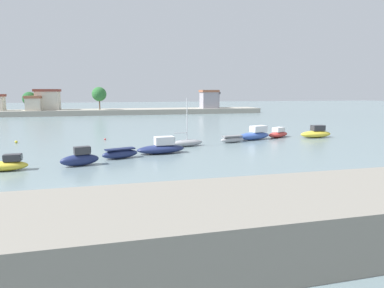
{
  "coord_description": "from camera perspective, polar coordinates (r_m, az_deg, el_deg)",
  "views": [
    {
      "loc": [
        2.17,
        -21.51,
        6.73
      ],
      "look_at": [
        11.2,
        15.53,
        0.58
      ],
      "focal_mm": 30.27,
      "sensor_mm": 36.0,
      "label": 1
    }
  ],
  "objects": [
    {
      "name": "moored_boat_1",
      "position": [
        32.18,
        -29.85,
        -3.19
      ],
      "size": [
        3.6,
        1.4,
        1.42
      ],
      "rotation": [
        0.0,
        0.0,
        0.02
      ],
      "color": "yellow",
      "rests_on": "ground"
    },
    {
      "name": "moored_boat_9",
      "position": [
        51.53,
        21.02,
        1.8
      ],
      "size": [
        4.9,
        1.77,
        1.84
      ],
      "rotation": [
        0.0,
        0.0,
        0.0
      ],
      "color": "yellow",
      "rests_on": "ground"
    },
    {
      "name": "ground_plane",
      "position": [
        22.64,
        -18.76,
        -8.63
      ],
      "size": [
        400.0,
        400.0,
        0.0
      ],
      "primitive_type": "plane",
      "color": "slate"
    },
    {
      "name": "moored_boat_8",
      "position": [
        50.18,
        14.94,
        1.79
      ],
      "size": [
        4.55,
        3.47,
        1.5
      ],
      "rotation": [
        0.0,
        0.0,
        0.5
      ],
      "color": "#C63833",
      "rests_on": "ground"
    },
    {
      "name": "moored_boat_5",
      "position": [
        40.42,
        -0.87,
        0.25
      ],
      "size": [
        4.29,
        2.04,
        6.0
      ],
      "rotation": [
        0.0,
        0.0,
        0.19
      ],
      "color": "#9E9EA3",
      "rests_on": "ground"
    },
    {
      "name": "mooring_buoy_1",
      "position": [
        47.2,
        -15.06,
        0.81
      ],
      "size": [
        0.25,
        0.25,
        0.25
      ],
      "primitive_type": "sphere",
      "color": "red",
      "rests_on": "ground"
    },
    {
      "name": "moored_boat_3",
      "position": [
        33.88,
        -12.55,
        -1.66
      ],
      "size": [
        3.89,
        2.17,
        1.03
      ],
      "rotation": [
        0.0,
        0.0,
        0.3
      ],
      "color": "navy",
      "rests_on": "ground"
    },
    {
      "name": "moored_boat_6",
      "position": [
        43.81,
        7.12,
        0.84
      ],
      "size": [
        3.67,
        1.74,
        0.93
      ],
      "rotation": [
        0.0,
        0.0,
        0.21
      ],
      "color": "#9E9EA3",
      "rests_on": "ground"
    },
    {
      "name": "distant_shoreline",
      "position": [
        101.45,
        -15.01,
        6.21
      ],
      "size": [
        96.63,
        10.27,
        8.17
      ],
      "color": "#9E998C",
      "rests_on": "ground"
    },
    {
      "name": "mooring_buoy_2",
      "position": [
        48.76,
        -28.57,
        0.33
      ],
      "size": [
        0.37,
        0.37,
        0.37
      ],
      "primitive_type": "sphere",
      "color": "yellow",
      "rests_on": "ground"
    },
    {
      "name": "moored_boat_7",
      "position": [
        46.92,
        11.0,
        1.66
      ],
      "size": [
        5.75,
        3.22,
        1.95
      ],
      "rotation": [
        0.0,
        0.0,
        0.29
      ],
      "color": "#3856A8",
      "rests_on": "ground"
    },
    {
      "name": "moored_boat_2",
      "position": [
        31.52,
        -19.1,
        -2.42
      ],
      "size": [
        3.62,
        1.99,
        1.77
      ],
      "rotation": [
        0.0,
        0.0,
        0.28
      ],
      "color": "navy",
      "rests_on": "ground"
    },
    {
      "name": "seawall_embankment",
      "position": [
        13.5,
        -22.52,
        -15.72
      ],
      "size": [
        95.89,
        6.13,
        2.42
      ],
      "primitive_type": "cube",
      "color": "gray",
      "rests_on": "ground"
    },
    {
      "name": "moored_boat_4",
      "position": [
        35.89,
        -5.38,
        -0.63
      ],
      "size": [
        5.54,
        2.54,
        1.86
      ],
      "rotation": [
        0.0,
        0.0,
        0.11
      ],
      "color": "navy",
      "rests_on": "ground"
    }
  ]
}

